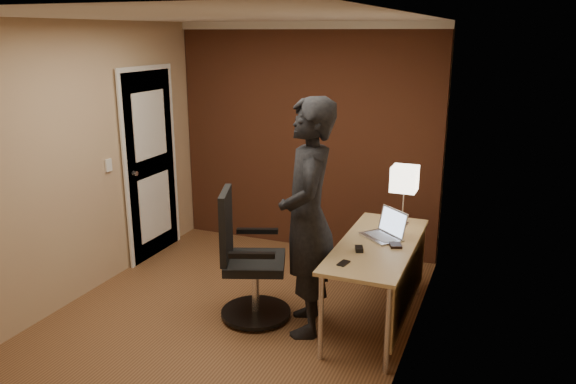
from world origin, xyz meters
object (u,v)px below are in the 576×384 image
(laptop, at_px, (387,230))
(phone, at_px, (343,263))
(mouse, at_px, (359,249))
(wallet, at_px, (395,245))
(desk, at_px, (386,259))
(office_chair, at_px, (247,264))
(person, at_px, (308,218))
(desk_lamp, at_px, (404,180))

(laptop, relative_size, phone, 3.64)
(mouse, relative_size, wallet, 0.91)
(desk, bearing_deg, phone, -112.28)
(laptop, xyz_separation_m, office_chair, (-1.08, -0.47, -0.30))
(laptop, distance_m, wallet, 0.23)
(mouse, distance_m, phone, 0.30)
(desk, relative_size, wallet, 13.64)
(laptop, bearing_deg, phone, -104.14)
(mouse, height_order, office_chair, office_chair)
(laptop, bearing_deg, person, -140.86)
(desk, distance_m, wallet, 0.16)
(desk_lamp, relative_size, laptop, 1.28)
(laptop, xyz_separation_m, mouse, (-0.13, -0.39, -0.05))
(desk_lamp, xyz_separation_m, mouse, (-0.19, -0.76, -0.40))
(office_chair, bearing_deg, desk_lamp, 36.10)
(laptop, distance_m, phone, 0.71)
(desk_lamp, relative_size, office_chair, 0.48)
(desk_lamp, distance_m, wallet, 0.69)
(desk_lamp, xyz_separation_m, laptop, (-0.06, -0.36, -0.35))
(phone, bearing_deg, mouse, 92.91)
(phone, bearing_deg, laptop, 86.68)
(phone, bearing_deg, desk, 78.54)
(desk_lamp, height_order, person, person)
(desk_lamp, height_order, phone, desk_lamp)
(person, bearing_deg, office_chair, -107.81)
(phone, relative_size, wallet, 1.05)
(office_chair, relative_size, person, 0.58)
(desk_lamp, xyz_separation_m, office_chair, (-1.14, -0.83, -0.65))
(mouse, relative_size, person, 0.05)
(desk_lamp, xyz_separation_m, phone, (-0.23, -1.05, -0.41))
(desk, xyz_separation_m, person, (-0.58, -0.27, 0.36))
(laptop, xyz_separation_m, phone, (-0.17, -0.68, -0.06))
(office_chair, bearing_deg, wallet, 13.03)
(phone, xyz_separation_m, wallet, (0.29, 0.49, 0.01))
(person, bearing_deg, desk_lamp, 122.66)
(desk_lamp, distance_m, mouse, 0.88)
(office_chair, bearing_deg, desk, 14.96)
(desk_lamp, relative_size, wallet, 4.86)
(desk, relative_size, mouse, 15.00)
(office_chair, xyz_separation_m, person, (0.54, 0.02, 0.47))
(phone, bearing_deg, desk_lamp, 88.27)
(desk, bearing_deg, mouse, -127.49)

